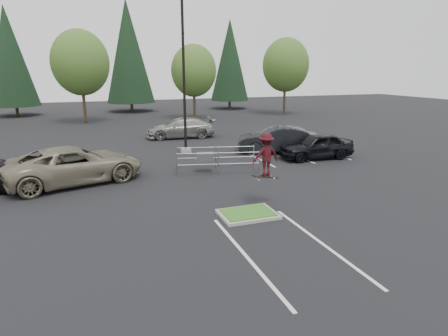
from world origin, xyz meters
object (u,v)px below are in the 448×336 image
object	(u,v)px
conif_a	(10,56)
car_r_charc	(278,140)
cart_corral	(208,158)
light_pole	(184,85)
car_far_silver	(181,128)
conif_c	(230,60)
car_r_black	(316,146)
decid_d	(285,67)
decid_b	(80,65)
skateboarder	(266,155)
decid_c	(194,72)
car_l_tan	(74,165)
conif_b	(128,52)

from	to	relation	value
conif_a	car_r_charc	size ratio (longest dim) A/B	2.37
conif_a	cart_corral	distance (m)	36.76
cart_corral	light_pole	bearing A→B (deg)	103.17
car_r_charc	car_far_silver	size ratio (longest dim) A/B	0.97
conif_c	car_r_black	bearing A→B (deg)	-100.64
light_pole	decid_d	size ratio (longest dim) A/B	1.07
decid_b	car_far_silver	world-z (taller)	decid_b
conif_c	skateboarder	size ratio (longest dim) A/B	6.33
conif_c	car_r_charc	xyz separation A→B (m)	(-7.50, -29.50, -5.94)
decid_c	decid_d	size ratio (longest dim) A/B	0.89
decid_c	car_l_tan	size ratio (longest dim) A/B	1.26
car_r_charc	decid_d	bearing A→B (deg)	171.79
decid_d	car_l_tan	world-z (taller)	decid_d
conif_c	car_far_silver	distance (m)	25.54
skateboarder	car_l_tan	distance (m)	9.84
decid_c	car_far_silver	distance (m)	13.38
conif_b	skateboarder	size ratio (longest dim) A/B	7.35
decid_b	conif_a	distance (m)	12.43
conif_a	conif_c	size ratio (longest dim) A/B	1.04
decid_d	conif_a	bearing A→B (deg)	163.19
conif_a	car_r_black	bearing A→B (deg)	-55.85
decid_d	conif_c	size ratio (longest dim) A/B	0.75
conif_b	conif_c	size ratio (longest dim) A/B	1.16
decid_b	conif_a	xyz separation A→B (m)	(-7.99, 9.47, 1.05)
car_r_charc	car_r_black	size ratio (longest dim) A/B	1.15
car_far_silver	skateboarder	bearing A→B (deg)	4.05
conif_c	conif_a	bearing A→B (deg)	178.98
conif_b	car_r_black	xyz separation A→B (m)	(8.00, -32.93, -7.04)
decid_b	car_far_silver	bearing A→B (deg)	-58.73
decid_d	car_l_tan	xyz separation A→B (m)	(-24.49, -23.33, -4.99)
decid_b	car_l_tan	bearing A→B (deg)	-91.19
skateboarder	light_pole	bearing A→B (deg)	-90.92
decid_d	car_r_black	distance (m)	25.38
conif_b	skateboarder	bearing A→B (deg)	-88.26
conif_a	skateboarder	distance (m)	42.15
skateboarder	car_r_black	world-z (taller)	skateboarder
conif_a	car_r_black	size ratio (longest dim) A/B	2.73
decid_d	skateboarder	world-z (taller)	decid_d
conif_a	skateboarder	bearing A→B (deg)	-68.71
car_r_black	car_l_tan	bearing A→B (deg)	-85.30
cart_corral	car_r_black	world-z (taller)	car_r_black
light_pole	car_r_charc	bearing A→B (deg)	-18.39
decid_d	conif_a	xyz separation A→B (m)	(-31.99, 9.67, 1.19)
car_r_charc	light_pole	bearing A→B (deg)	-87.13
car_l_tan	decid_c	bearing A→B (deg)	-44.55
decid_c	decid_b	bearing A→B (deg)	176.66
light_pole	car_r_charc	world-z (taller)	light_pole
light_pole	conif_a	size ratio (longest dim) A/B	0.78
light_pole	conif_b	distance (m)	28.69
car_l_tan	car_r_charc	size ratio (longest dim) A/B	1.21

